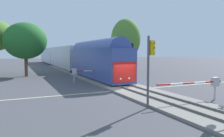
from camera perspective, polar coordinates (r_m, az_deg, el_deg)
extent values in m
plane|color=#47474C|center=(21.99, 4.79, -5.60)|extent=(220.00, 220.00, 0.00)
cube|color=beige|center=(21.99, 4.79, -5.59)|extent=(44.00, 0.20, 0.01)
cube|color=gray|center=(21.97, 4.79, -5.37)|extent=(4.40, 80.00, 0.18)
cube|color=#56514C|center=(21.61, 3.13, -5.10)|extent=(0.10, 80.00, 0.14)
cube|color=#56514C|center=(22.30, 6.41, -4.82)|extent=(0.10, 80.00, 0.14)
cube|color=#384C93|center=(30.66, -4.16, 1.53)|extent=(3.00, 17.31, 3.90)
cube|color=red|center=(22.77, 3.40, -0.96)|extent=(2.76, 0.08, 2.15)
cylinder|color=#384C93|center=(30.62, -4.18, 4.96)|extent=(2.76, 15.58, 2.76)
sphere|color=#F4F2CC|center=(22.61, 2.28, -2.74)|extent=(0.24, 0.24, 0.24)
sphere|color=#F4F2CC|center=(23.08, 4.50, -2.60)|extent=(0.24, 0.24, 0.24)
cube|color=#B7BCC6|center=(50.71, -12.33, 3.01)|extent=(3.00, 22.58, 4.60)
cube|color=black|center=(51.04, -10.68, 3.38)|extent=(0.04, 20.32, 0.90)
cube|color=red|center=(51.09, -10.64, 1.76)|extent=(0.04, 20.77, 0.36)
cube|color=#B7BCC6|center=(73.84, -16.14, 3.37)|extent=(3.00, 22.58, 4.60)
cube|color=black|center=(74.06, -14.99, 3.63)|extent=(0.04, 20.32, 0.90)
cube|color=red|center=(74.10, -14.96, 2.51)|extent=(0.04, 20.77, 0.36)
cylinder|color=#B7B7BC|center=(19.29, 25.44, -5.79)|extent=(0.14, 0.14, 1.10)
cube|color=#B7B7BC|center=(19.16, 25.53, -3.14)|extent=(0.56, 0.40, 0.70)
sphere|color=black|center=(19.42, 26.20, -3.06)|extent=(0.36, 0.36, 0.36)
cylinder|color=red|center=(18.73, 24.42, -3.24)|extent=(1.12, 0.12, 0.14)
cylinder|color=white|center=(17.91, 22.05, -3.45)|extent=(1.12, 0.12, 0.14)
cylinder|color=red|center=(17.11, 19.45, -3.67)|extent=(1.12, 0.12, 0.14)
cylinder|color=white|center=(16.36, 16.61, -3.90)|extent=(1.12, 0.12, 0.14)
cylinder|color=red|center=(15.65, 13.49, -4.15)|extent=(1.12, 0.12, 0.14)
sphere|color=red|center=(15.32, 11.83, -4.27)|extent=(0.14, 0.14, 0.14)
cylinder|color=#B7B7BC|center=(26.63, -9.93, -2.69)|extent=(0.14, 0.14, 1.10)
cube|color=#B7B7BC|center=(26.53, -9.96, -0.76)|extent=(0.56, 0.40, 0.70)
sphere|color=black|center=(26.45, -10.69, -0.79)|extent=(0.36, 0.36, 0.36)
cylinder|color=red|center=(26.68, -8.73, -0.71)|extent=(1.19, 0.12, 0.13)
cylinder|color=white|center=(27.02, -6.30, -0.60)|extent=(1.19, 0.12, 0.13)
cylinder|color=red|center=(27.41, -3.94, -0.50)|extent=(1.19, 0.12, 0.13)
cylinder|color=white|center=(27.84, -1.66, -0.40)|extent=(1.19, 0.12, 0.13)
cylinder|color=red|center=(28.32, 0.56, -0.31)|extent=(1.19, 0.12, 0.13)
sphere|color=red|center=(28.57, 1.64, -0.26)|extent=(0.14, 0.14, 0.14)
cylinder|color=#4C4C51|center=(14.73, 9.49, -1.03)|extent=(0.16, 0.16, 4.89)
cube|color=gold|center=(14.82, 10.48, 5.36)|extent=(0.34, 0.26, 1.00)
sphere|color=#262626|center=(14.71, 10.83, 6.61)|extent=(0.20, 0.20, 0.20)
cylinder|color=gold|center=(14.68, 10.90, 6.61)|extent=(0.24, 0.10, 0.24)
sphere|color=#262626|center=(14.70, 10.81, 5.36)|extent=(0.20, 0.20, 0.20)
cylinder|color=gold|center=(14.67, 10.88, 5.36)|extent=(0.24, 0.10, 0.24)
sphere|color=green|center=(14.70, 10.79, 4.11)|extent=(0.20, 0.20, 0.20)
cylinder|color=gold|center=(14.67, 10.86, 4.11)|extent=(0.24, 0.10, 0.24)
cylinder|color=#4C4C51|center=(31.78, 4.81, 2.36)|extent=(0.16, 0.16, 5.34)
cube|color=black|center=(31.91, 5.27, 5.72)|extent=(0.34, 0.26, 1.00)
sphere|color=#262626|center=(31.79, 5.41, 6.30)|extent=(0.20, 0.20, 0.20)
cylinder|color=black|center=(31.76, 5.44, 6.30)|extent=(0.24, 0.10, 0.24)
sphere|color=#262626|center=(31.78, 5.41, 5.72)|extent=(0.20, 0.20, 0.20)
cylinder|color=black|center=(31.75, 5.44, 5.72)|extent=(0.24, 0.10, 0.24)
sphere|color=green|center=(31.77, 5.40, 5.15)|extent=(0.20, 0.20, 0.20)
cylinder|color=black|center=(31.75, 5.43, 5.15)|extent=(0.24, 0.10, 0.24)
cylinder|color=brown|center=(44.38, 3.62, 1.70)|extent=(0.61, 0.61, 3.38)
ellipsoid|color=#4C7A2D|center=(44.40, 3.65, 7.80)|extent=(5.99, 5.99, 8.08)
cylinder|color=brown|center=(35.95, -21.66, 0.75)|extent=(0.52, 0.52, 3.39)
ellipsoid|color=#236628|center=(35.92, -21.84, 6.79)|extent=(6.44, 6.44, 5.58)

